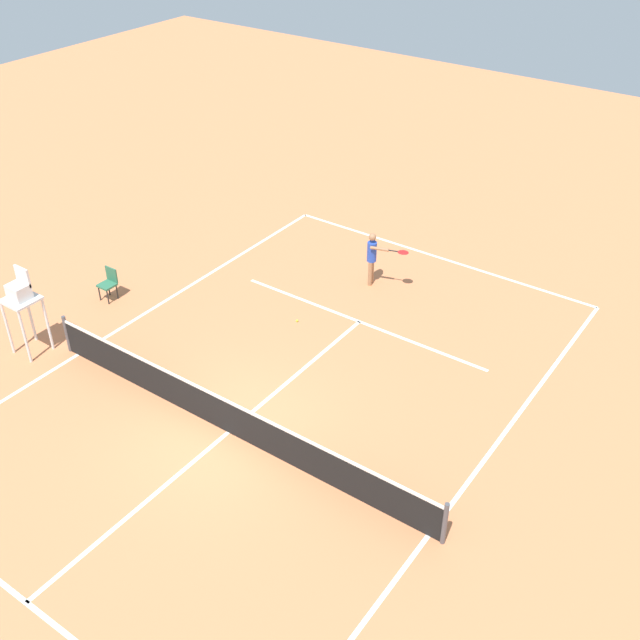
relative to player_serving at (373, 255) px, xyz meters
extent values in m
plane|color=#D37A4C|center=(-0.79, 7.42, -0.99)|extent=(60.00, 60.00, 0.00)
cube|color=white|center=(-0.79, -2.58, -0.98)|extent=(10.30, 0.10, 0.01)
cube|color=white|center=(-5.94, 7.42, -0.98)|extent=(0.10, 20.01, 0.01)
cube|color=white|center=(4.36, 7.42, -0.98)|extent=(0.10, 20.01, 0.01)
cube|color=white|center=(-0.79, 1.92, -0.98)|extent=(7.72, 0.10, 0.01)
cube|color=white|center=(-0.79, 12.93, -0.98)|extent=(7.72, 0.10, 0.01)
cube|color=white|center=(-0.79, 7.42, -0.98)|extent=(0.10, 11.00, 0.01)
cylinder|color=#4C4C51|center=(-6.24, 7.42, -0.45)|extent=(0.10, 0.10, 1.07)
cylinder|color=#4C4C51|center=(4.66, 7.42, -0.45)|extent=(0.10, 0.10, 1.07)
cube|color=black|center=(-0.79, 7.42, -0.53)|extent=(10.90, 0.03, 0.91)
cube|color=white|center=(-0.79, 7.42, -0.06)|extent=(10.90, 0.04, 0.06)
cylinder|color=#9E704C|center=(0.08, -0.09, -0.60)|extent=(0.12, 0.12, 0.77)
cylinder|color=#9E704C|center=(0.02, 0.10, -0.60)|extent=(0.12, 0.12, 0.77)
cylinder|color=#2647B7|center=(0.05, 0.01, 0.09)|extent=(0.28, 0.28, 0.61)
sphere|color=#9E704C|center=(0.05, 0.01, 0.57)|extent=(0.22, 0.22, 0.22)
cylinder|color=#9E704C|center=(0.11, -0.17, 0.12)|extent=(0.09, 0.09, 0.54)
cylinder|color=#9E704C|center=(-0.26, 0.10, 0.32)|extent=(0.54, 0.25, 0.09)
cylinder|color=black|center=(-0.64, -0.01, 0.32)|extent=(0.26, 0.11, 0.04)
ellipsoid|color=red|center=(-0.92, -0.10, 0.32)|extent=(0.39, 0.36, 0.04)
sphere|color=#CCE033|center=(0.62, 2.92, -0.95)|extent=(0.07, 0.07, 0.07)
cylinder|color=silver|center=(5.10, 8.33, -0.21)|extent=(0.07, 0.07, 1.55)
cylinder|color=silver|center=(5.80, 8.33, -0.21)|extent=(0.07, 0.07, 1.55)
cylinder|color=silver|center=(5.10, 7.63, -0.21)|extent=(0.07, 0.07, 1.55)
cylinder|color=silver|center=(5.80, 7.63, -0.21)|extent=(0.07, 0.07, 1.55)
cube|color=silver|center=(5.45, 7.98, 0.59)|extent=(0.80, 0.80, 0.06)
cube|color=silver|center=(5.45, 7.98, 0.82)|extent=(0.50, 0.44, 0.40)
cube|color=silver|center=(5.45, 7.78, 1.17)|extent=(0.50, 0.06, 0.50)
cylinder|color=#262626|center=(5.57, 5.30, -0.76)|extent=(0.04, 0.04, 0.45)
cylinder|color=#262626|center=(5.92, 5.30, -0.76)|extent=(0.04, 0.04, 0.45)
cylinder|color=#262626|center=(5.57, 4.95, -0.76)|extent=(0.04, 0.04, 0.45)
cylinder|color=#262626|center=(5.92, 4.95, -0.76)|extent=(0.04, 0.04, 0.45)
cube|color=#2D6B4C|center=(5.74, 5.12, -0.51)|extent=(0.44, 0.44, 0.06)
cube|color=#2D6B4C|center=(5.74, 4.90, -0.26)|extent=(0.44, 0.04, 0.44)
camera|label=1|loc=(-9.99, 16.84, 10.83)|focal=42.90mm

